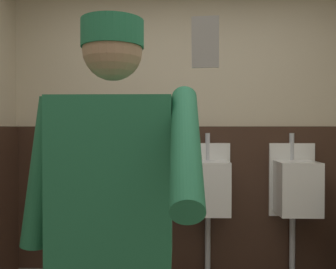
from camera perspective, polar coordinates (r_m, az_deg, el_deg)
The scene contains 8 objects.
wall_back at distance 3.39m, azimuth 3.79°, elevation 3.36°, with size 3.84×0.12×2.85m, color beige.
wainscot_band_back at distance 3.37m, azimuth 3.83°, elevation -9.86°, with size 3.24×0.03×1.30m, color #382319.
urinal_left at distance 3.24m, azimuth -7.12°, elevation -8.02°, with size 0.40×0.34×1.24m.
urinal_middle at distance 3.22m, azimuth 6.35°, elevation -8.08°, with size 0.40×0.34×1.24m.
urinal_right at distance 3.36m, azimuth 19.31°, elevation -7.73°, with size 0.40×0.34×1.24m.
privacy_divider_panel at distance 3.11m, azimuth -0.45°, elevation -5.17°, with size 0.04×0.40×0.90m, color #4C4C51.
person at distance 1.37m, azimuth -8.65°, elevation -11.80°, with size 0.65×0.60×1.67m.
cell_phone at distance 0.84m, azimuth 5.86°, elevation 14.10°, with size 0.06×0.02×0.11m, color silver.
Camera 1 is at (-0.14, -1.61, 1.28)m, focal length 39.08 mm.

